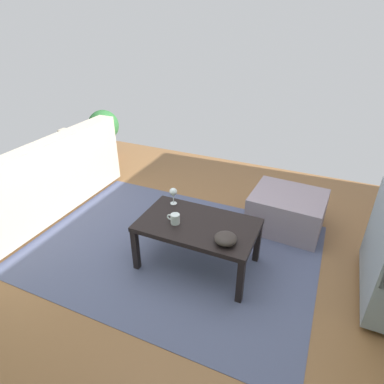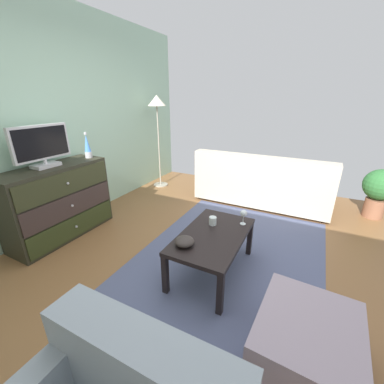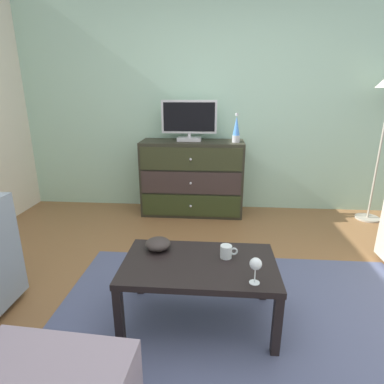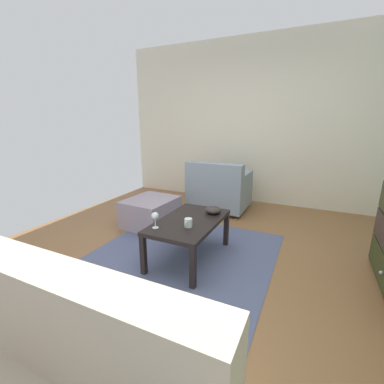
% 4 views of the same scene
% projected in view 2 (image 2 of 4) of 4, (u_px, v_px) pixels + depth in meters
% --- Properties ---
extents(ground_plane, '(5.50, 4.81, 0.05)m').
position_uv_depth(ground_plane, '(206.00, 264.00, 2.63)').
color(ground_plane, brown).
extents(wall_accent_rear, '(5.50, 0.12, 2.77)m').
position_uv_depth(wall_accent_rear, '(49.00, 120.00, 3.03)').
color(wall_accent_rear, '#A3CCB2').
rests_on(wall_accent_rear, ground_plane).
extents(area_rug, '(2.60, 1.90, 0.01)m').
position_uv_depth(area_rug, '(230.00, 257.00, 2.70)').
color(area_rug, '#4E5676').
rests_on(area_rug, ground_plane).
extents(dresser, '(1.23, 0.49, 0.91)m').
position_uv_depth(dresser, '(59.00, 202.00, 2.99)').
color(dresser, '#2C2B1F').
rests_on(dresser, ground_plane).
extents(tv, '(0.65, 0.18, 0.47)m').
position_uv_depth(tv, '(42.00, 146.00, 2.72)').
color(tv, silver).
rests_on(tv, dresser).
extents(lava_lamp, '(0.09, 0.09, 0.33)m').
position_uv_depth(lava_lamp, '(87.00, 147.00, 3.18)').
color(lava_lamp, '#B7B7BC').
rests_on(lava_lamp, dresser).
extents(coffee_table, '(0.98, 0.58, 0.43)m').
position_uv_depth(coffee_table, '(213.00, 239.00, 2.36)').
color(coffee_table, black).
rests_on(coffee_table, ground_plane).
extents(wine_glass, '(0.07, 0.07, 0.16)m').
position_uv_depth(wine_glass, '(244.00, 214.00, 2.48)').
color(wine_glass, silver).
rests_on(wine_glass, coffee_table).
extents(mug, '(0.11, 0.08, 0.09)m').
position_uv_depth(mug, '(213.00, 221.00, 2.50)').
color(mug, silver).
rests_on(mug, coffee_table).
extents(bowl_decorative, '(0.17, 0.17, 0.08)m').
position_uv_depth(bowl_decorative, '(184.00, 241.00, 2.15)').
color(bowl_decorative, '#302927').
rests_on(bowl_decorative, coffee_table).
extents(couch_large, '(0.85, 2.07, 0.85)m').
position_uv_depth(couch_large, '(261.00, 185.00, 3.96)').
color(couch_large, '#332319').
rests_on(couch_large, ground_plane).
extents(ottoman, '(0.74, 0.64, 0.38)m').
position_uv_depth(ottoman, '(305.00, 345.00, 1.55)').
color(ottoman, gray).
rests_on(ottoman, ground_plane).
extents(standing_lamp, '(0.32, 0.32, 1.69)m').
position_uv_depth(standing_lamp, '(157.00, 110.00, 4.38)').
color(standing_lamp, '#A59E8C').
rests_on(standing_lamp, ground_plane).
extents(potted_plant, '(0.44, 0.44, 0.72)m').
position_uv_depth(potted_plant, '(379.00, 189.00, 3.47)').
color(potted_plant, brown).
rests_on(potted_plant, ground_plane).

